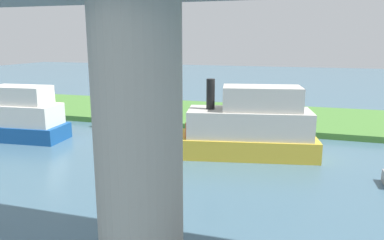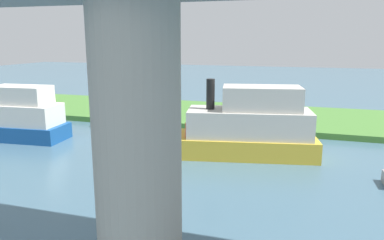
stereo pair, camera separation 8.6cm
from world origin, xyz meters
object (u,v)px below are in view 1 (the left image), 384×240
at_px(mooring_post, 134,112).
at_px(riverboat_paddlewheel, 246,128).
at_px(skiff_small, 12,117).
at_px(pontoon_yellow, 118,122).
at_px(bridge_pylon, 138,137).
at_px(person_on_bank, 210,112).

distance_m(mooring_post, riverboat_paddlewheel, 13.65).
bearing_deg(riverboat_paddlewheel, skiff_small, 3.15).
distance_m(mooring_post, pontoon_yellow, 2.79).
relative_size(bridge_pylon, riverboat_paddlewheel, 0.85).
bearing_deg(skiff_small, person_on_bank, -145.62).
bearing_deg(skiff_small, riverboat_paddlewheel, -176.85).
relative_size(person_on_bank, riverboat_paddlewheel, 0.13).
relative_size(skiff_small, riverboat_paddlewheel, 0.87).
distance_m(person_on_bank, mooring_post, 7.12).
xyz_separation_m(mooring_post, riverboat_paddlewheel, (-11.61, 7.11, 0.87)).
bearing_deg(person_on_bank, bridge_pylon, 97.90).
height_order(skiff_small, riverboat_paddlewheel, riverboat_paddlewheel).
bearing_deg(bridge_pylon, skiff_small, -36.48).
xyz_separation_m(bridge_pylon, riverboat_paddlewheel, (-1.60, -13.30, -2.60)).
bearing_deg(mooring_post, bridge_pylon, 116.12).
height_order(mooring_post, riverboat_paddlewheel, riverboat_paddlewheel).
bearing_deg(person_on_bank, mooring_post, 9.79).
relative_size(riverboat_paddlewheel, pontoon_yellow, 1.96).
bearing_deg(person_on_bank, skiff_small, 34.38).
bearing_deg(person_on_bank, riverboat_paddlewheel, 118.93).
bearing_deg(riverboat_paddlewheel, bridge_pylon, 83.14).
height_order(bridge_pylon, person_on_bank, bridge_pylon).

